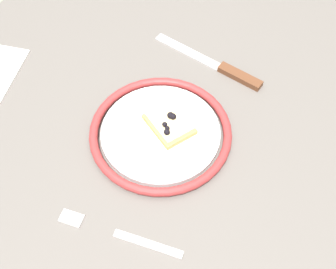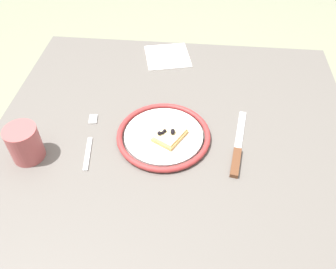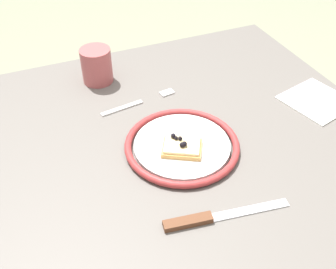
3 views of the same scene
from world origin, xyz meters
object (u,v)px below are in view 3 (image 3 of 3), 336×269
(pizza_slice_near, at_px, (182,147))
(fork, at_px, (139,102))
(dining_table, at_px, (194,181))
(knife, at_px, (205,218))
(plate, at_px, (182,145))
(cup, at_px, (97,65))
(napkin, at_px, (317,101))

(pizza_slice_near, bearing_deg, fork, -174.25)
(dining_table, bearing_deg, fork, -166.70)
(dining_table, distance_m, fork, 0.24)
(knife, bearing_deg, dining_table, 159.60)
(plate, xyz_separation_m, cup, (-0.33, -0.10, 0.04))
(fork, height_order, napkin, same)
(dining_table, distance_m, plate, 0.10)
(pizza_slice_near, xyz_separation_m, knife, (0.17, -0.03, -0.02))
(dining_table, height_order, cup, cup)
(fork, bearing_deg, knife, -1.61)
(plate, height_order, cup, cup)
(knife, bearing_deg, plate, 168.13)
(dining_table, bearing_deg, napkin, 98.22)
(napkin, bearing_deg, pizza_slice_near, -83.47)
(dining_table, xyz_separation_m, knife, (0.17, -0.06, 0.09))
(napkin, bearing_deg, knife, -62.57)
(fork, bearing_deg, plate, 8.70)
(knife, relative_size, cup, 2.59)
(plate, relative_size, fork, 1.24)
(plate, bearing_deg, pizza_slice_near, -25.84)
(fork, relative_size, napkin, 1.36)
(plate, distance_m, knife, 0.20)
(plate, bearing_deg, dining_table, 41.66)
(napkin, bearing_deg, dining_table, -81.78)
(pizza_slice_near, height_order, fork, pizza_slice_near)
(pizza_slice_near, bearing_deg, plate, 154.16)
(knife, distance_m, napkin, 0.48)
(plate, relative_size, knife, 1.04)
(plate, xyz_separation_m, pizza_slice_near, (0.02, -0.01, 0.01))
(dining_table, bearing_deg, cup, -161.59)
(fork, relative_size, cup, 2.17)
(dining_table, xyz_separation_m, napkin, (-0.05, 0.36, 0.09))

